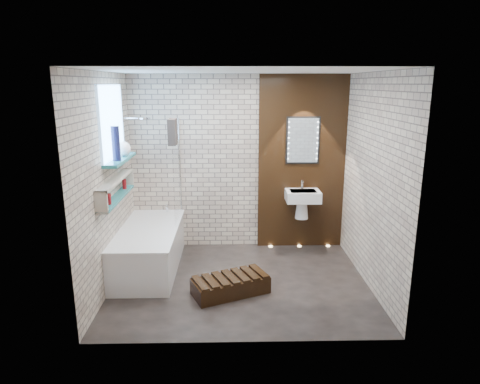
{
  "coord_description": "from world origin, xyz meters",
  "views": [
    {
      "loc": [
        -0.12,
        -4.96,
        2.46
      ],
      "look_at": [
        0.0,
        0.15,
        1.15
      ],
      "focal_mm": 31.73,
      "sensor_mm": 36.0,
      "label": 1
    }
  ],
  "objects_px": {
    "led_mirror": "(303,140)",
    "walnut_step": "(231,286)",
    "bath_screen": "(177,170)",
    "washbasin": "(303,200)",
    "bathtub": "(149,248)"
  },
  "relations": [
    {
      "from": "bath_screen",
      "to": "washbasin",
      "type": "relative_size",
      "value": 2.41
    },
    {
      "from": "washbasin",
      "to": "led_mirror",
      "type": "bearing_deg",
      "value": 90.0
    },
    {
      "from": "walnut_step",
      "to": "bath_screen",
      "type": "bearing_deg",
      "value": 122.07
    },
    {
      "from": "bath_screen",
      "to": "bathtub",
      "type": "bearing_deg",
      "value": -128.9
    },
    {
      "from": "washbasin",
      "to": "bath_screen",
      "type": "bearing_deg",
      "value": -174.22
    },
    {
      "from": "bathtub",
      "to": "walnut_step",
      "type": "bearing_deg",
      "value": -34.28
    },
    {
      "from": "bathtub",
      "to": "led_mirror",
      "type": "height_order",
      "value": "led_mirror"
    },
    {
      "from": "bath_screen",
      "to": "walnut_step",
      "type": "relative_size",
      "value": 1.56
    },
    {
      "from": "washbasin",
      "to": "led_mirror",
      "type": "relative_size",
      "value": 0.83
    },
    {
      "from": "bathtub",
      "to": "bath_screen",
      "type": "height_order",
      "value": "bath_screen"
    },
    {
      "from": "washbasin",
      "to": "walnut_step",
      "type": "height_order",
      "value": "washbasin"
    },
    {
      "from": "led_mirror",
      "to": "walnut_step",
      "type": "height_order",
      "value": "led_mirror"
    },
    {
      "from": "led_mirror",
      "to": "walnut_step",
      "type": "xyz_separation_m",
      "value": [
        -1.07,
        -1.53,
        -1.55
      ]
    },
    {
      "from": "bathtub",
      "to": "led_mirror",
      "type": "xyz_separation_m",
      "value": [
        2.17,
        0.78,
        1.36
      ]
    },
    {
      "from": "led_mirror",
      "to": "walnut_step",
      "type": "distance_m",
      "value": 2.43
    }
  ]
}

